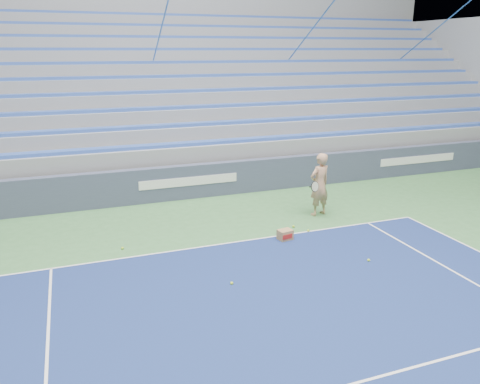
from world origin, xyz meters
name	(u,v)px	position (x,y,z in m)	size (l,w,h in m)	color
sponsor_barrier	(188,182)	(0.00, 15.88, 0.55)	(30.00, 0.32, 1.10)	#3B425A
bleachers	(154,106)	(0.00, 21.60, 2.36)	(31.00, 9.15, 7.30)	gray
tennis_player	(319,185)	(3.16, 13.00, 0.92)	(0.98, 0.91, 1.84)	tan
ball_box	(285,235)	(1.45, 11.62, 0.13)	(0.40, 0.33, 0.27)	#9B774B
tennis_ball_0	(369,260)	(2.69, 9.80, 0.03)	(0.07, 0.07, 0.07)	#B7DD2D
tennis_ball_1	(232,283)	(-0.61, 9.84, 0.03)	(0.07, 0.07, 0.07)	#B7DD2D
tennis_ball_2	(293,226)	(2.03, 12.31, 0.03)	(0.07, 0.07, 0.07)	#B7DD2D
tennis_ball_3	(308,231)	(2.25, 11.89, 0.03)	(0.07, 0.07, 0.07)	#B7DD2D
tennis_ball_4	(122,248)	(-2.51, 12.43, 0.03)	(0.07, 0.07, 0.07)	#B7DD2D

